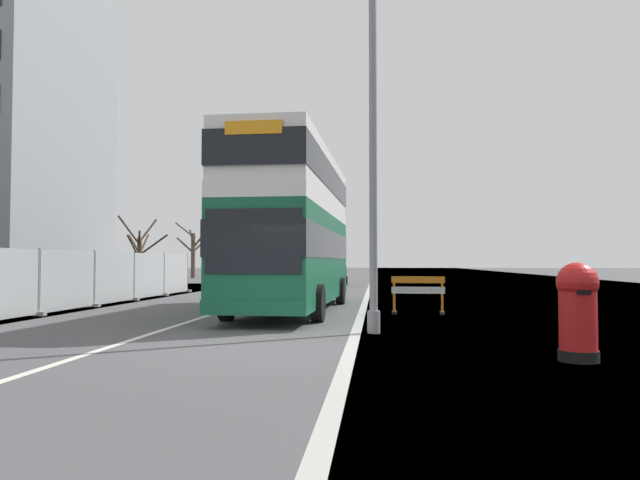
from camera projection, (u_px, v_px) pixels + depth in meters
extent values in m
cube|color=#4C4C4F|center=(260.00, 350.00, 10.98)|extent=(140.00, 280.00, 0.10)
cube|color=#B2AFA8|center=(351.00, 348.00, 10.82)|extent=(0.24, 196.00, 0.01)
cube|color=silver|center=(117.00, 345.00, 11.26)|extent=(0.16, 168.00, 0.01)
cube|color=#145638|center=(294.00, 258.00, 19.13)|extent=(2.80, 11.25, 2.76)
cube|color=silver|center=(294.00, 209.00, 19.19)|extent=(2.80, 11.25, 0.40)
cube|color=silver|center=(294.00, 179.00, 19.23)|extent=(2.77, 11.14, 1.57)
cube|color=black|center=(294.00, 245.00, 19.15)|extent=(2.82, 11.36, 0.88)
cube|color=black|center=(294.00, 179.00, 19.23)|extent=(2.81, 11.31, 0.86)
cube|color=black|center=(253.00, 241.00, 13.58)|extent=(2.28, 0.12, 1.52)
cube|color=orange|center=(253.00, 127.00, 13.68)|extent=(1.37, 0.10, 0.32)
cube|color=#145638|center=(294.00, 294.00, 19.09)|extent=(2.82, 11.36, 0.36)
cylinder|color=black|center=(227.00, 302.00, 15.81)|extent=(0.33, 1.01, 1.00)
cylinder|color=black|center=(318.00, 303.00, 15.49)|extent=(0.33, 1.01, 1.00)
cylinder|color=black|center=(276.00, 290.00, 22.29)|extent=(0.33, 1.01, 1.00)
cylinder|color=black|center=(341.00, 291.00, 21.98)|extent=(0.33, 1.01, 1.00)
cylinder|color=gray|center=(373.00, 140.00, 13.23)|extent=(0.18, 0.18, 8.66)
cylinder|color=gray|center=(374.00, 322.00, 13.08)|extent=(0.29, 0.29, 0.50)
cylinder|color=black|center=(578.00, 356.00, 9.40)|extent=(0.63, 0.63, 0.18)
cylinder|color=red|center=(578.00, 316.00, 9.42)|extent=(0.58, 0.58, 1.08)
sphere|color=red|center=(577.00, 283.00, 9.44)|extent=(0.65, 0.65, 0.65)
cube|color=black|center=(584.00, 292.00, 9.14)|extent=(0.22, 0.03, 0.07)
cube|color=orange|center=(418.00, 280.00, 17.91)|extent=(1.61, 0.18, 0.20)
cube|color=white|center=(418.00, 290.00, 17.90)|extent=(1.61, 0.18, 0.20)
cube|color=orange|center=(394.00, 297.00, 18.01)|extent=(0.07, 0.07, 1.04)
cube|color=black|center=(394.00, 312.00, 17.99)|extent=(0.17, 0.45, 0.08)
cube|color=orange|center=(442.00, 297.00, 17.78)|extent=(0.07, 0.07, 1.04)
cube|color=black|center=(442.00, 313.00, 17.76)|extent=(0.17, 0.45, 0.08)
cube|color=#A8AAAD|center=(2.00, 284.00, 15.63)|extent=(0.04, 3.26, 1.91)
cube|color=#A8AAAD|center=(69.00, 280.00, 19.02)|extent=(0.04, 3.26, 1.91)
cube|color=#A8AAAD|center=(115.00, 277.00, 22.40)|extent=(0.04, 3.26, 1.91)
cube|color=#A8AAAD|center=(150.00, 275.00, 25.78)|extent=(0.04, 3.26, 1.91)
cube|color=#A8AAAD|center=(176.00, 273.00, 29.16)|extent=(0.04, 3.26, 1.91)
cylinder|color=#939699|center=(39.00, 282.00, 17.32)|extent=(0.06, 0.06, 2.01)
cube|color=gray|center=(38.00, 314.00, 17.29)|extent=(0.44, 0.20, 0.12)
cylinder|color=#939699|center=(94.00, 278.00, 20.71)|extent=(0.06, 0.06, 2.01)
cube|color=gray|center=(94.00, 305.00, 20.67)|extent=(0.44, 0.20, 0.12)
cylinder|color=#939699|center=(134.00, 276.00, 24.09)|extent=(0.06, 0.06, 2.01)
cube|color=gray|center=(133.00, 299.00, 24.05)|extent=(0.44, 0.20, 0.12)
cylinder|color=#939699|center=(164.00, 274.00, 27.47)|extent=(0.06, 0.06, 2.01)
cube|color=gray|center=(164.00, 294.00, 27.43)|extent=(0.44, 0.20, 0.12)
cylinder|color=#939699|center=(187.00, 273.00, 30.85)|extent=(0.06, 0.06, 2.01)
cube|color=gray|center=(187.00, 291.00, 30.82)|extent=(0.44, 0.20, 0.12)
cube|color=black|center=(331.00, 274.00, 38.90)|extent=(1.81, 3.87, 1.12)
cube|color=black|center=(331.00, 261.00, 38.94)|extent=(1.67, 2.13, 0.69)
cylinder|color=black|center=(346.00, 281.00, 39.99)|extent=(0.20, 0.60, 0.60)
cylinder|color=black|center=(320.00, 280.00, 40.17)|extent=(0.20, 0.60, 0.60)
cylinder|color=black|center=(344.00, 282.00, 37.61)|extent=(0.20, 0.60, 0.60)
cylinder|color=black|center=(316.00, 282.00, 37.78)|extent=(0.20, 0.60, 0.60)
cube|color=black|center=(285.00, 272.00, 47.37)|extent=(1.86, 4.24, 1.16)
cube|color=black|center=(285.00, 261.00, 47.40)|extent=(1.71, 2.33, 0.65)
cylinder|color=black|center=(299.00, 277.00, 48.57)|extent=(0.20, 0.60, 0.60)
cylinder|color=black|center=(277.00, 277.00, 48.75)|extent=(0.20, 0.60, 0.60)
cylinder|color=black|center=(294.00, 278.00, 45.96)|extent=(0.20, 0.60, 0.60)
cylinder|color=black|center=(271.00, 278.00, 46.14)|extent=(0.20, 0.60, 0.60)
cube|color=maroon|center=(303.00, 270.00, 57.30)|extent=(1.70, 4.48, 1.26)
cube|color=black|center=(303.00, 259.00, 57.33)|extent=(1.57, 2.47, 0.79)
cylinder|color=black|center=(313.00, 275.00, 58.58)|extent=(0.20, 0.60, 0.60)
cylinder|color=black|center=(296.00, 274.00, 58.74)|extent=(0.20, 0.60, 0.60)
cylinder|color=black|center=(310.00, 275.00, 55.81)|extent=(0.20, 0.60, 0.60)
cylinder|color=black|center=(292.00, 275.00, 55.98)|extent=(0.20, 0.60, 0.60)
cylinder|color=#4C3D2D|center=(139.00, 261.00, 39.57)|extent=(0.31, 0.31, 3.22)
cylinder|color=#4C3D2D|center=(153.00, 245.00, 39.62)|extent=(1.95, 0.33, 1.46)
cylinder|color=#4C3D2D|center=(148.00, 231.00, 40.16)|extent=(0.89, 1.27, 1.65)
cylinder|color=#4C3D2D|center=(144.00, 245.00, 40.34)|extent=(0.15, 1.55, 1.49)
cylinder|color=#4C3D2D|center=(134.00, 244.00, 40.10)|extent=(1.27, 1.04, 1.34)
cylinder|color=#4C3D2D|center=(129.00, 230.00, 39.25)|extent=(1.28, 1.07, 1.98)
cylinder|color=#4C3D2D|center=(134.00, 247.00, 38.82)|extent=(0.29, 1.68, 1.62)
cylinder|color=#4C3D2D|center=(140.00, 240.00, 39.14)|extent=(0.53, 1.08, 1.24)
cylinder|color=#4C3D2D|center=(193.00, 256.00, 56.97)|extent=(0.41, 0.41, 4.34)
cylinder|color=#4C3D2D|center=(198.00, 242.00, 57.07)|extent=(1.08, 0.43, 1.25)
cylinder|color=#4C3D2D|center=(199.00, 246.00, 57.63)|extent=(1.06, 1.56, 1.35)
cylinder|color=#4C3D2D|center=(192.00, 236.00, 57.46)|extent=(0.83, 1.03, 1.40)
cylinder|color=#4C3D2D|center=(185.00, 245.00, 57.07)|extent=(1.74, 0.20, 1.56)
cylinder|color=#4C3D2D|center=(184.00, 230.00, 56.49)|extent=(1.48, 1.42, 1.39)
cylinder|color=#4C3D2D|center=(194.00, 241.00, 56.58)|extent=(0.59, 1.06, 1.18)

